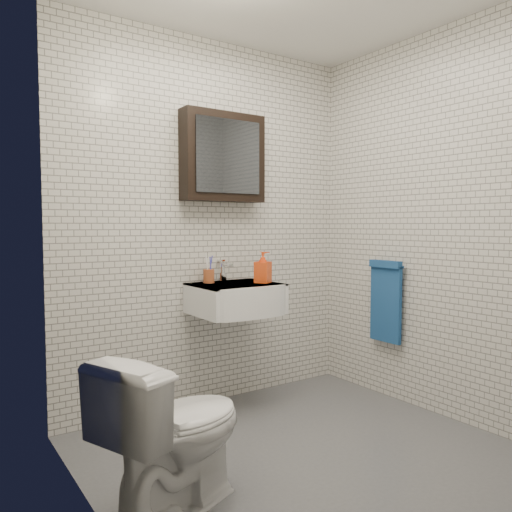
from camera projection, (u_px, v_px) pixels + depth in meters
name	position (u px, v px, depth m)	size (l,w,h in m)	color
ground	(303.00, 453.00, 2.70)	(2.20, 2.00, 0.01)	#51535A
room_shell	(305.00, 182.00, 2.61)	(2.22, 2.02, 2.51)	silver
washbasin	(239.00, 298.00, 3.29)	(0.55, 0.50, 0.20)	white
faucet	(223.00, 272.00, 3.44)	(0.06, 0.20, 0.15)	silver
mirror_cabinet	(223.00, 157.00, 3.39)	(0.60, 0.15, 0.60)	black
towel_rail	(386.00, 298.00, 3.54)	(0.09, 0.30, 0.58)	silver
toothbrush_cup	(209.00, 275.00, 3.36)	(0.08, 0.08, 0.20)	#AB512A
soap_bottle	(263.00, 267.00, 3.35)	(0.10, 0.10, 0.21)	orange
toilet	(176.00, 430.00, 2.15)	(0.39, 0.69, 0.71)	white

